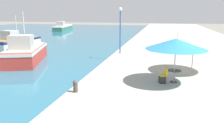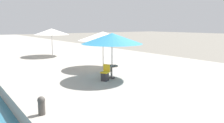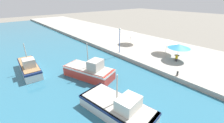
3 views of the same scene
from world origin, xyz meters
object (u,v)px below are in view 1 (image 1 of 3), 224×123
(fishing_boat_mid, at_px, (26,53))
(cafe_umbrella_white, at_px, (194,39))
(fishing_boat_far, at_px, (17,42))
(mooring_bollard, at_px, (75,86))
(fishing_boat_distant, at_px, (63,27))
(lamppost, at_px, (120,23))
(cafe_umbrella_pink, at_px, (176,44))
(cafe_chair_left, at_px, (163,78))
(cafe_table, at_px, (174,74))
(cafe_umbrella_striped, at_px, (178,28))

(fishing_boat_mid, bearing_deg, cafe_umbrella_white, -29.11)
(fishing_boat_far, bearing_deg, mooring_bollard, -42.15)
(fishing_boat_mid, xyz_separation_m, fishing_boat_distant, (-13.47, 36.41, -0.11))
(mooring_bollard, bearing_deg, lamppost, 89.20)
(cafe_umbrella_pink, relative_size, cafe_chair_left, 3.84)
(fishing_boat_far, height_order, mooring_bollard, fishing_boat_far)
(cafe_chair_left, bearing_deg, cafe_umbrella_pink, -96.62)
(fishing_boat_far, height_order, fishing_boat_distant, fishing_boat_far)
(fishing_boat_far, distance_m, lamppost, 15.21)
(fishing_boat_distant, distance_m, cafe_table, 49.65)
(fishing_boat_far, bearing_deg, fishing_boat_mid, -45.08)
(fishing_boat_distant, distance_m, lamppost, 39.91)
(cafe_table, height_order, cafe_chair_left, cafe_chair_left)
(fishing_boat_far, distance_m, cafe_umbrella_pink, 23.01)
(cafe_umbrella_white, bearing_deg, fishing_boat_distant, 126.12)
(fishing_boat_far, relative_size, cafe_umbrella_pink, 2.10)
(fishing_boat_far, height_order, cafe_chair_left, fishing_boat_far)
(fishing_boat_mid, distance_m, mooring_bollard, 11.71)
(mooring_bollard, distance_m, lamppost, 11.73)
(cafe_umbrella_pink, height_order, cafe_umbrella_white, cafe_umbrella_pink)
(cafe_umbrella_pink, bearing_deg, fishing_boat_distant, 122.88)
(fishing_boat_distant, bearing_deg, cafe_chair_left, -67.21)
(cafe_chair_left, bearing_deg, mooring_bollard, 94.64)
(cafe_umbrella_striped, height_order, cafe_table, cafe_umbrella_striped)
(cafe_table, xyz_separation_m, lamppost, (-4.93, 8.54, 2.56))
(fishing_boat_distant, bearing_deg, cafe_umbrella_pink, -66.46)
(fishing_boat_mid, bearing_deg, lamppost, 1.07)
(cafe_table, bearing_deg, fishing_boat_far, 148.23)
(fishing_boat_distant, height_order, cafe_umbrella_striped, fishing_boat_distant)
(cafe_umbrella_pink, height_order, cafe_chair_left, cafe_umbrella_pink)
(cafe_umbrella_pink, distance_m, cafe_chair_left, 2.11)
(cafe_umbrella_striped, bearing_deg, cafe_table, -94.10)
(fishing_boat_far, distance_m, mooring_bollard, 20.71)
(fishing_boat_far, relative_size, lamppost, 1.61)
(fishing_boat_distant, xyz_separation_m, cafe_table, (27.01, -41.66, 0.34))
(fishing_boat_mid, height_order, cafe_chair_left, fishing_boat_mid)
(fishing_boat_distant, bearing_deg, lamppost, -65.65)
(cafe_chair_left, height_order, mooring_bollard, cafe_chair_left)
(cafe_umbrella_white, relative_size, cafe_umbrella_striped, 1.03)
(cafe_umbrella_striped, xyz_separation_m, cafe_chair_left, (-1.46, -11.52, -2.11))
(fishing_boat_far, relative_size, cafe_table, 9.19)
(fishing_boat_far, height_order, lamppost, lamppost)
(mooring_bollard, xyz_separation_m, lamppost, (0.16, 11.40, 2.74))
(cafe_table, relative_size, cafe_chair_left, 0.88)
(cafe_umbrella_pink, xyz_separation_m, cafe_umbrella_striped, (0.82, 11.31, 0.11))
(cafe_umbrella_pink, bearing_deg, cafe_chair_left, -161.33)
(cafe_table, xyz_separation_m, cafe_chair_left, (-0.65, -0.31, -0.21))
(cafe_umbrella_striped, bearing_deg, cafe_umbrella_white, -86.40)
(cafe_table, distance_m, lamppost, 10.18)
(mooring_bollard, bearing_deg, cafe_chair_left, 29.94)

